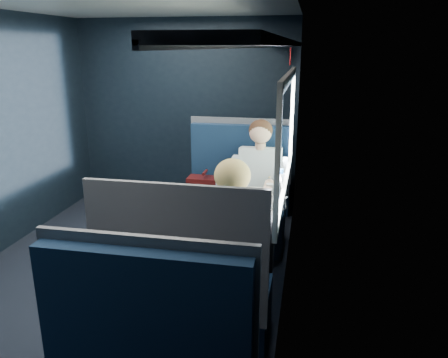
% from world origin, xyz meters
% --- Properties ---
extents(ground, '(2.80, 4.20, 0.01)m').
position_xyz_m(ground, '(0.00, 0.00, -0.01)').
color(ground, black).
extents(room_shell, '(3.00, 4.40, 2.40)m').
position_xyz_m(room_shell, '(0.02, 0.00, 1.48)').
color(room_shell, black).
rests_on(room_shell, ground).
extents(table, '(0.62, 1.00, 0.74)m').
position_xyz_m(table, '(1.03, 0.00, 0.66)').
color(table, '#54565E').
rests_on(table, ground).
extents(seat_bay_near, '(1.04, 0.62, 1.26)m').
position_xyz_m(seat_bay_near, '(0.84, 0.87, 0.42)').
color(seat_bay_near, '#0C1C36').
rests_on(seat_bay_near, ground).
extents(seat_bay_far, '(1.04, 0.62, 1.26)m').
position_xyz_m(seat_bay_far, '(0.85, -0.87, 0.41)').
color(seat_bay_far, '#0C1C36').
rests_on(seat_bay_far, ground).
extents(seat_row_front, '(1.04, 0.51, 1.16)m').
position_xyz_m(seat_row_front, '(0.85, 1.80, 0.41)').
color(seat_row_front, '#0C1C36').
rests_on(seat_row_front, ground).
extents(man, '(0.53, 0.56, 1.32)m').
position_xyz_m(man, '(1.10, 0.70, 0.72)').
color(man, black).
rests_on(man, ground).
extents(woman, '(0.53, 0.56, 1.32)m').
position_xyz_m(woman, '(1.10, -0.71, 0.73)').
color(woman, black).
rests_on(woman, ground).
extents(papers, '(0.71, 0.85, 0.01)m').
position_xyz_m(papers, '(1.05, -0.01, 0.74)').
color(papers, white).
rests_on(papers, table).
extents(laptop, '(0.29, 0.36, 0.25)m').
position_xyz_m(laptop, '(1.29, 0.08, 0.81)').
color(laptop, silver).
rests_on(laptop, table).
extents(bottle_small, '(0.06, 0.06, 0.22)m').
position_xyz_m(bottle_small, '(1.33, 0.37, 0.84)').
color(bottle_small, silver).
rests_on(bottle_small, table).
extents(cup, '(0.07, 0.07, 0.09)m').
position_xyz_m(cup, '(1.24, 0.34, 0.78)').
color(cup, white).
rests_on(cup, table).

